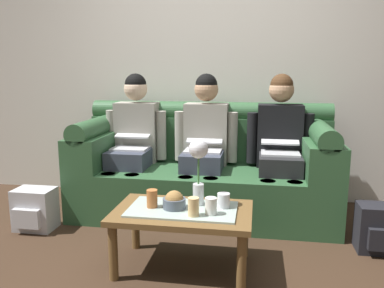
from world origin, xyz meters
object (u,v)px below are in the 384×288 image
object	(u,v)px
cup_near_left	(211,206)
backpack_left	(35,210)
cup_near_right	(223,200)
coffee_table	(183,217)
backpack_right	(382,229)
couch	(204,171)
person_middle	(205,139)
cup_far_left	(193,207)
person_right	(280,141)
cup_far_center	(152,198)
person_left	(134,137)
snack_bowl	(174,201)
flower_vase	(198,161)

from	to	relation	value
cup_near_left	backpack_left	distance (m)	1.56
cup_near_right	coffee_table	bearing A→B (deg)	-167.05
backpack_right	couch	bearing A→B (deg)	156.05
couch	person_middle	distance (m)	0.29
person_middle	backpack_left	size ratio (longest dim) A/B	3.70
cup_near_right	cup_far_left	distance (m)	0.24
cup_near_right	backpack_left	size ratio (longest dim) A/B	0.28
person_right	cup_near_right	bearing A→B (deg)	-111.90
cup_near_right	cup_far_center	distance (m)	0.45
person_left	person_middle	bearing A→B (deg)	0.03
snack_bowl	cup_near_left	distance (m)	0.25
snack_bowl	cup_near_right	xyz separation A→B (m)	(0.30, 0.07, 0.00)
coffee_table	backpack_left	bearing A→B (deg)	162.24
couch	person_middle	size ratio (longest dim) A/B	1.80
coffee_table	snack_bowl	distance (m)	0.12
couch	snack_bowl	bearing A→B (deg)	-92.83
couch	snack_bowl	xyz separation A→B (m)	(-0.05, -1.04, 0.07)
flower_vase	couch	bearing A→B (deg)	95.29
person_middle	cup_near_right	size ratio (longest dim) A/B	13.28
cup_near_left	cup_near_right	distance (m)	0.15
coffee_table	flower_vase	world-z (taller)	flower_vase
couch	cup_far_left	xyz separation A→B (m)	(0.09, -1.15, 0.08)
coffee_table	backpack_right	distance (m)	1.40
cup_far_center	backpack_left	distance (m)	1.19
backpack_right	snack_bowl	bearing A→B (deg)	-161.84
couch	flower_vase	distance (m)	1.00
cup_near_left	cup_far_center	size ratio (longest dim) A/B	0.91
cup_far_left	person_left	bearing A→B (deg)	122.58
person_left	cup_near_left	world-z (taller)	person_left
flower_vase	cup_near_left	bearing A→B (deg)	-57.89
flower_vase	cup_far_left	distance (m)	0.31
person_left	cup_far_left	xyz separation A→B (m)	(0.73, -1.14, -0.20)
backpack_right	cup_near_right	bearing A→B (deg)	-160.22
person_left	snack_bowl	bearing A→B (deg)	-60.29
snack_bowl	flower_vase	bearing A→B (deg)	34.29
couch	person_left	xyz separation A→B (m)	(-0.64, -0.00, 0.29)
coffee_table	couch	bearing A→B (deg)	90.00
couch	cup_far_center	world-z (taller)	couch
cup_near_left	backpack_left	world-z (taller)	cup_near_left
person_middle	flower_vase	size ratio (longest dim) A/B	2.85
cup_far_center	person_right	bearing A→B (deg)	51.19
snack_bowl	backpack_right	xyz separation A→B (m)	(1.37, 0.45, -0.28)
cup_near_right	snack_bowl	bearing A→B (deg)	-167.77
snack_bowl	backpack_right	world-z (taller)	snack_bowl
person_middle	cup_far_left	xyz separation A→B (m)	(0.09, -1.14, -0.20)
person_left	person_middle	world-z (taller)	same
person_right	person_left	bearing A→B (deg)	-179.99
person_middle	coffee_table	size ratio (longest dim) A/B	1.41
person_right	backpack_right	size ratio (longest dim) A/B	3.65
flower_vase	cup_far_center	world-z (taller)	flower_vase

